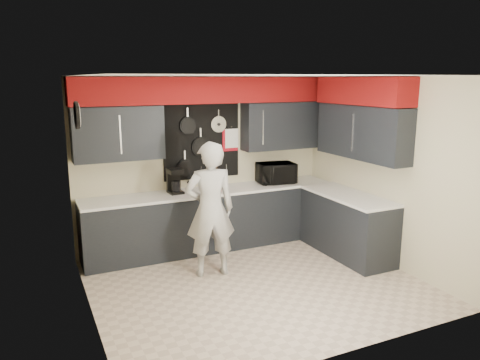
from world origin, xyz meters
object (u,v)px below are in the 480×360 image
knife_block (210,183)px  microwave (276,173)px  coffee_maker (175,180)px  person (210,210)px  utensil_crock (216,183)px

knife_block → microwave: bearing=-6.0°
microwave → coffee_maker: coffee_maker is taller
microwave → person: 1.79m
microwave → person: bearing=-140.5°
microwave → coffee_maker: size_ratio=1.61×
microwave → person: (-1.51, -0.94, -0.18)m
person → coffee_maker: bearing=-71.7°
coffee_maker → knife_block: bearing=-13.7°
microwave → knife_block: 1.17m
knife_block → person: size_ratio=0.13×
coffee_maker → person: person is taller
microwave → knife_block: (-1.17, -0.06, -0.05)m
knife_block → coffee_maker: size_ratio=0.63×
microwave → coffee_maker: 1.68m
utensil_crock → coffee_maker: 0.66m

